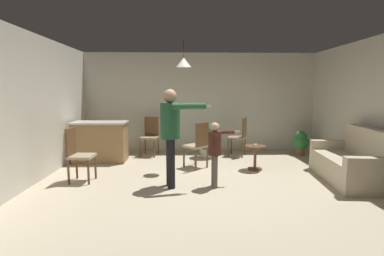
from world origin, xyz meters
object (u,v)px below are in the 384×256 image
Objects in this scene: dining_chair_centre_back at (78,153)px; dining_chair_near_wall at (198,143)px; kitchen_counter at (100,142)px; dining_chair_by_counter at (150,135)px; person_adult at (171,127)px; potted_plant_by_wall at (206,139)px; side_table_by_couch at (255,155)px; spare_remote_on_table at (256,145)px; couch_floral at (352,163)px; potted_plant_corner at (301,142)px; dining_chair_spare at (240,135)px; person_child at (215,147)px.

dining_chair_near_wall is at bearing 114.36° from dining_chair_centre_back.
dining_chair_centre_back is at bearing -89.06° from kitchen_counter.
dining_chair_by_counter is at bearing 87.11° from dining_chair_near_wall.
person_adult is 2.48m from potted_plant_by_wall.
dining_chair_near_wall reaches higher than side_table_by_couch.
person_adult is at bearing 81.67° from dining_chair_centre_back.
person_adult reaches higher than spare_remote_on_table.
dining_chair_by_counter is (-3.97, 2.34, 0.21)m from couch_floral.
potted_plant_by_wall is at bearing -178.92° from dining_chair_by_counter.
potted_plant_corner is at bearing 42.87° from spare_remote_on_table.
side_table_by_couch is 0.52× the size of dining_chair_centre_back.
dining_chair_near_wall is 1.00× the size of dining_chair_centre_back.
dining_chair_spare is (-0.07, 1.35, 0.22)m from side_table_by_couch.
dining_chair_near_wall is 1.08m from potted_plant_by_wall.
spare_remote_on_table is (3.49, -0.87, 0.06)m from kitchen_counter.
dining_chair_near_wall is 1.00× the size of dining_chair_spare.
potted_plant_corner reaches higher than side_table_by_couch.
spare_remote_on_table is (0.08, -1.36, -0.01)m from dining_chair_spare.
side_table_by_couch is 0.52× the size of dining_chair_by_counter.
potted_plant_by_wall is (-0.87, -0.13, -0.07)m from dining_chair_spare.
spare_remote_on_table reaches higher than side_table_by_couch.
person_adult is (1.76, -1.92, 0.58)m from kitchen_counter.
side_table_by_couch is (-1.60, 0.84, -0.00)m from couch_floral.
potted_plant_by_wall is 1.55m from spare_remote_on_table.
dining_chair_by_counter is 3.93m from potted_plant_corner.
side_table_by_couch is at bearing 104.68° from dining_chair_centre_back.
dining_chair_by_counter is at bearing 65.59° from couch_floral.
side_table_by_couch is 1.54m from potted_plant_by_wall.
dining_chair_centre_back is 1.00× the size of dining_chair_spare.
dining_chair_by_counter reaches higher than spare_remote_on_table.
person_child is at bearing 102.03° from couch_floral.
dining_chair_centre_back is (-1.09, -2.22, 0.00)m from dining_chair_by_counter.
person_adult is 1.43m from dining_chair_near_wall.
couch_floral is 1.11× the size of person_adult.
kitchen_counter is 3.20m from person_child.
dining_chair_by_counter and dining_chair_centre_back have the same top height.
side_table_by_couch is (3.49, -0.86, -0.15)m from kitchen_counter.
couch_floral reaches higher than potted_plant_by_wall.
person_adult reaches higher than kitchen_counter.
dining_chair_spare is 1.36m from spare_remote_on_table.
side_table_by_couch is 0.60× the size of potted_plant_by_wall.
kitchen_counter is at bearing 166.18° from side_table_by_couch.
couch_floral is 2.61m from person_child.
spare_remote_on_table is at bearing -52.32° from dining_chair_near_wall.
dining_chair_centre_back is 3.18m from potted_plant_by_wall.
couch_floral is 2.76m from dining_chair_spare.
dining_chair_near_wall is (2.28, -0.69, 0.07)m from kitchen_counter.
couch_floral is 2.16× the size of potted_plant_by_wall.
spare_remote_on_table is (-1.60, 0.83, 0.21)m from couch_floral.
couch_floral is at bearing 91.61° from dining_chair_centre_back.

